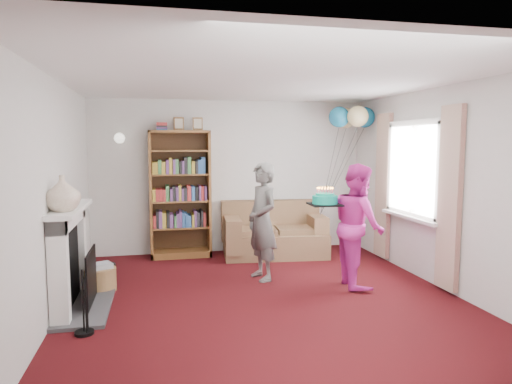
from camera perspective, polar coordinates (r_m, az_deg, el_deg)
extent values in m
plane|color=black|center=(5.43, 1.14, -13.27)|extent=(5.00, 5.00, 0.00)
cube|color=silver|center=(7.61, -3.20, 1.95)|extent=(4.50, 0.02, 2.50)
cube|color=silver|center=(5.13, -24.23, -0.61)|extent=(0.02, 5.00, 2.50)
cube|color=silver|center=(6.08, 22.36, 0.45)|extent=(0.02, 5.00, 2.50)
cube|color=white|center=(5.17, 1.20, 13.93)|extent=(4.50, 5.00, 0.01)
cube|color=#3F3F42|center=(5.54, -20.52, -13.04)|extent=(0.55, 1.40, 0.04)
cube|color=white|center=(4.90, -23.43, -9.45)|extent=(0.18, 0.14, 1.06)
cube|color=white|center=(5.95, -21.38, -6.65)|extent=(0.18, 0.14, 1.06)
cube|color=white|center=(5.33, -22.51, -3.01)|extent=(0.18, 1.24, 0.16)
cube|color=white|center=(5.31, -22.23, -1.94)|extent=(0.28, 1.35, 0.05)
cube|color=black|center=(5.44, -22.49, -8.43)|extent=(0.10, 0.80, 0.86)
cube|color=black|center=(5.44, -19.90, -9.96)|extent=(0.02, 0.70, 0.60)
cylinder|color=black|center=(4.70, -20.82, -12.67)|extent=(0.18, 0.18, 0.64)
cylinder|color=black|center=(6.25, -18.29, -9.71)|extent=(0.26, 0.26, 0.26)
cube|color=white|center=(6.54, 19.29, 8.17)|extent=(0.08, 1.30, 0.08)
cube|color=white|center=(6.61, 18.91, -2.72)|extent=(0.08, 1.30, 0.08)
cube|color=white|center=(6.56, 19.32, 2.70)|extent=(0.01, 1.15, 1.20)
cube|color=white|center=(6.60, 18.68, -2.99)|extent=(0.14, 1.32, 0.04)
cube|color=#BBA98D|center=(5.88, 23.05, -0.74)|extent=(0.07, 0.38, 2.20)
cube|color=#BBA98D|center=(7.27, 15.60, 0.75)|extent=(0.07, 0.38, 2.20)
cylinder|color=gold|center=(7.46, -16.65, 6.62)|extent=(0.04, 0.12, 0.04)
sphere|color=white|center=(7.37, -16.70, 6.47)|extent=(0.16, 0.16, 0.16)
cube|color=#472B14|center=(7.49, -9.53, -0.11)|extent=(0.95, 0.04, 2.00)
cube|color=brown|center=(7.30, -13.01, -0.35)|extent=(0.04, 0.42, 2.00)
cube|color=brown|center=(7.34, -5.92, -0.19)|extent=(0.04, 0.42, 2.00)
cube|color=brown|center=(7.26, -9.59, 7.43)|extent=(0.95, 0.42, 0.04)
cube|color=brown|center=(7.47, -9.33, -7.53)|extent=(0.95, 0.42, 0.10)
cube|color=brown|center=(7.38, -9.39, -4.33)|extent=(0.87, 0.38, 0.03)
cube|color=brown|center=(7.32, -9.44, -1.09)|extent=(0.87, 0.38, 0.02)
cube|color=brown|center=(7.28, -9.50, 2.20)|extent=(0.87, 0.38, 0.02)
cube|color=brown|center=(7.26, -9.55, 5.10)|extent=(0.87, 0.38, 0.02)
cube|color=maroon|center=(7.24, -11.70, 8.02)|extent=(0.16, 0.22, 0.12)
cube|color=brown|center=(7.32, -9.63, 8.44)|extent=(0.16, 0.02, 0.20)
cube|color=brown|center=(7.34, -7.31, 8.47)|extent=(0.16, 0.02, 0.20)
cube|color=brown|center=(7.39, 2.35, -6.47)|extent=(1.62, 0.86, 0.38)
cube|color=brown|center=(7.62, 1.78, -3.53)|extent=(1.62, 0.24, 0.67)
cube|color=brown|center=(7.22, -2.97, -5.25)|extent=(0.24, 0.81, 0.52)
cube|color=brown|center=(7.55, 7.45, -4.77)|extent=(0.24, 0.81, 0.52)
cube|color=brown|center=(7.19, -0.28, -5.04)|extent=(0.69, 0.56, 0.12)
cube|color=brown|center=(7.37, 5.25, -4.79)|extent=(0.69, 0.56, 0.12)
cylinder|color=#997347|center=(5.99, -18.87, -10.31)|extent=(0.38, 0.38, 0.28)
cube|color=beige|center=(5.95, -18.92, -8.73)|extent=(0.26, 0.21, 0.06)
imported|color=black|center=(6.02, 0.80, -3.71)|extent=(0.50, 0.64, 1.55)
imported|color=#CD2996|center=(5.91, 12.66, -4.03)|extent=(0.66, 0.81, 1.55)
cube|color=black|center=(5.75, 8.59, -1.54)|extent=(0.38, 0.38, 0.02)
cylinder|color=#0D9B7D|center=(5.75, 8.60, -0.95)|extent=(0.31, 0.31, 0.10)
cylinder|color=#0D9B7D|center=(5.74, 8.61, -0.35)|extent=(0.23, 0.23, 0.04)
cylinder|color=pink|center=(5.77, 9.49, 0.01)|extent=(0.01, 0.01, 0.09)
sphere|color=orange|center=(5.76, 9.50, 0.51)|extent=(0.02, 0.02, 0.02)
cylinder|color=pink|center=(5.80, 9.30, 0.05)|extent=(0.01, 0.01, 0.09)
sphere|color=orange|center=(5.79, 9.31, 0.54)|extent=(0.02, 0.02, 0.02)
cylinder|color=pink|center=(5.82, 9.00, 0.08)|extent=(0.01, 0.01, 0.09)
sphere|color=orange|center=(5.82, 9.01, 0.57)|extent=(0.02, 0.02, 0.02)
cylinder|color=pink|center=(5.83, 8.65, 0.09)|extent=(0.01, 0.01, 0.09)
sphere|color=orange|center=(5.82, 8.66, 0.58)|extent=(0.02, 0.02, 0.02)
cylinder|color=pink|center=(5.82, 8.29, 0.09)|extent=(0.01, 0.01, 0.09)
sphere|color=orange|center=(5.82, 8.30, 0.58)|extent=(0.02, 0.02, 0.02)
cylinder|color=pink|center=(5.80, 7.98, 0.08)|extent=(0.01, 0.01, 0.09)
sphere|color=orange|center=(5.80, 7.99, 0.57)|extent=(0.02, 0.02, 0.02)
cylinder|color=pink|center=(5.77, 7.77, 0.05)|extent=(0.01, 0.01, 0.09)
sphere|color=orange|center=(5.77, 7.77, 0.54)|extent=(0.02, 0.02, 0.02)
cylinder|color=pink|center=(5.74, 7.68, 0.01)|extent=(0.01, 0.01, 0.09)
sphere|color=orange|center=(5.73, 7.69, 0.51)|extent=(0.02, 0.02, 0.02)
cylinder|color=pink|center=(5.70, 7.73, -0.03)|extent=(0.01, 0.01, 0.09)
sphere|color=orange|center=(5.70, 7.74, 0.47)|extent=(0.02, 0.02, 0.02)
cylinder|color=pink|center=(5.67, 7.93, -0.06)|extent=(0.01, 0.01, 0.09)
sphere|color=orange|center=(5.67, 7.93, 0.44)|extent=(0.02, 0.02, 0.02)
cylinder|color=pink|center=(5.65, 8.23, -0.09)|extent=(0.01, 0.01, 0.09)
sphere|color=orange|center=(5.64, 8.23, 0.41)|extent=(0.02, 0.02, 0.02)
cylinder|color=pink|center=(5.64, 8.59, -0.11)|extent=(0.01, 0.01, 0.09)
sphere|color=orange|center=(5.64, 8.60, 0.40)|extent=(0.02, 0.02, 0.02)
cylinder|color=pink|center=(5.65, 8.96, -0.11)|extent=(0.01, 0.01, 0.09)
sphere|color=orange|center=(5.64, 8.97, 0.40)|extent=(0.02, 0.02, 0.02)
cylinder|color=pink|center=(5.67, 9.27, -0.09)|extent=(0.01, 0.01, 0.09)
sphere|color=orange|center=(5.66, 9.28, 0.41)|extent=(0.02, 0.02, 0.02)
cylinder|color=pink|center=(5.70, 9.48, -0.06)|extent=(0.01, 0.01, 0.09)
sphere|color=orange|center=(5.69, 9.49, 0.44)|extent=(0.02, 0.02, 0.02)
cylinder|color=pink|center=(5.73, 9.56, -0.02)|extent=(0.01, 0.01, 0.09)
sphere|color=orange|center=(5.73, 9.57, 0.47)|extent=(0.02, 0.02, 0.02)
sphere|color=#3F3F3F|center=(7.32, 8.01, -2.90)|extent=(0.02, 0.02, 0.02)
sphere|color=#176D93|center=(7.70, 13.41, 9.07)|extent=(0.33, 0.33, 0.33)
sphere|color=beige|center=(7.81, 11.23, 9.07)|extent=(0.33, 0.33, 0.33)
sphere|color=#176D93|center=(7.52, 10.35, 9.21)|extent=(0.33, 0.33, 0.33)
sphere|color=beige|center=(7.41, 12.60, 9.21)|extent=(0.33, 0.33, 0.33)
imported|color=beige|center=(4.95, -23.03, -0.14)|extent=(0.45, 0.45, 0.36)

